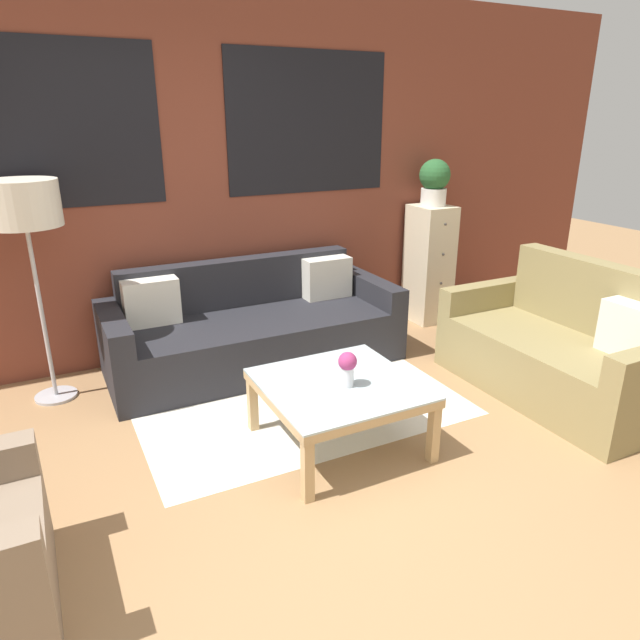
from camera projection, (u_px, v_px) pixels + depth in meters
name	position (u px, v px, depth m)	size (l,w,h in m)	color
ground_plane	(349.00, 516.00, 2.82)	(16.00, 16.00, 0.00)	#9E754C
wall_back_brick	(196.00, 178.00, 4.39)	(8.40, 0.09, 2.80)	brown
rug	(297.00, 401.00, 3.94)	(2.13, 1.46, 0.00)	silver
couch_dark	(253.00, 330.00, 4.47)	(2.24, 0.88, 0.78)	#232328
settee_vintage	(561.00, 352.00, 3.97)	(0.80, 1.58, 0.92)	olive
coffee_table	(339.00, 392.00, 3.31)	(0.86, 0.86, 0.41)	silver
floor_lamp	(24.00, 211.00, 3.56)	(0.45, 0.45, 1.49)	#B2B2B7
drawer_cabinet	(429.00, 264.00, 5.34)	(0.33, 0.40, 1.09)	beige
potted_plant	(434.00, 181.00, 5.07)	(0.28, 0.28, 0.41)	silver
flower_vase	(347.00, 366.00, 3.21)	(0.11, 0.11, 0.21)	silver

